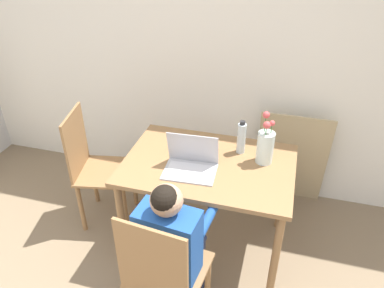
{
  "coord_description": "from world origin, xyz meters",
  "views": [
    {
      "loc": [
        0.6,
        -0.56,
        2.15
      ],
      "look_at": [
        0.07,
        1.32,
        0.92
      ],
      "focal_mm": 35.0,
      "sensor_mm": 36.0,
      "label": 1
    }
  ],
  "objects_px": {
    "chair_occupied": "(164,275)",
    "flower_vase": "(265,145)",
    "person_seated": "(173,238)",
    "laptop": "(191,162)",
    "chair_spare": "(96,168)",
    "water_bottle": "(241,138)"
  },
  "relations": [
    {
      "from": "chair_occupied",
      "to": "water_bottle",
      "type": "xyz_separation_m",
      "value": [
        0.24,
        0.91,
        0.37
      ]
    },
    {
      "from": "laptop",
      "to": "water_bottle",
      "type": "relative_size",
      "value": 1.43
    },
    {
      "from": "chair_occupied",
      "to": "flower_vase",
      "type": "xyz_separation_m",
      "value": [
        0.41,
        0.84,
        0.39
      ]
    },
    {
      "from": "chair_spare",
      "to": "laptop",
      "type": "height_order",
      "value": "laptop"
    },
    {
      "from": "laptop",
      "to": "water_bottle",
      "type": "bearing_deg",
      "value": 42.63
    },
    {
      "from": "laptop",
      "to": "chair_occupied",
      "type": "bearing_deg",
      "value": -91.03
    },
    {
      "from": "chair_occupied",
      "to": "flower_vase",
      "type": "relative_size",
      "value": 2.64
    },
    {
      "from": "chair_occupied",
      "to": "person_seated",
      "type": "xyz_separation_m",
      "value": [
        0.01,
        0.12,
        0.17
      ]
    },
    {
      "from": "person_seated",
      "to": "laptop",
      "type": "distance_m",
      "value": 0.53
    },
    {
      "from": "person_seated",
      "to": "water_bottle",
      "type": "relative_size",
      "value": 4.38
    },
    {
      "from": "chair_occupied",
      "to": "laptop",
      "type": "distance_m",
      "value": 0.71
    },
    {
      "from": "laptop",
      "to": "water_bottle",
      "type": "distance_m",
      "value": 0.39
    },
    {
      "from": "person_seated",
      "to": "water_bottle",
      "type": "xyz_separation_m",
      "value": [
        0.23,
        0.79,
        0.21
      ]
    },
    {
      "from": "water_bottle",
      "to": "laptop",
      "type": "bearing_deg",
      "value": -133.88
    },
    {
      "from": "chair_occupied",
      "to": "chair_spare",
      "type": "height_order",
      "value": "same"
    },
    {
      "from": "person_seated",
      "to": "flower_vase",
      "type": "distance_m",
      "value": 0.85
    },
    {
      "from": "chair_spare",
      "to": "laptop",
      "type": "relative_size",
      "value": 2.76
    },
    {
      "from": "laptop",
      "to": "flower_vase",
      "type": "xyz_separation_m",
      "value": [
        0.44,
        0.21,
        0.07
      ]
    },
    {
      "from": "person_seated",
      "to": "flower_vase",
      "type": "xyz_separation_m",
      "value": [
        0.4,
        0.72,
        0.22
      ]
    },
    {
      "from": "chair_spare",
      "to": "flower_vase",
      "type": "relative_size",
      "value": 2.64
    },
    {
      "from": "chair_spare",
      "to": "water_bottle",
      "type": "bearing_deg",
      "value": -95.15
    },
    {
      "from": "chair_occupied",
      "to": "chair_spare",
      "type": "bearing_deg",
      "value": -37.62
    }
  ]
}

